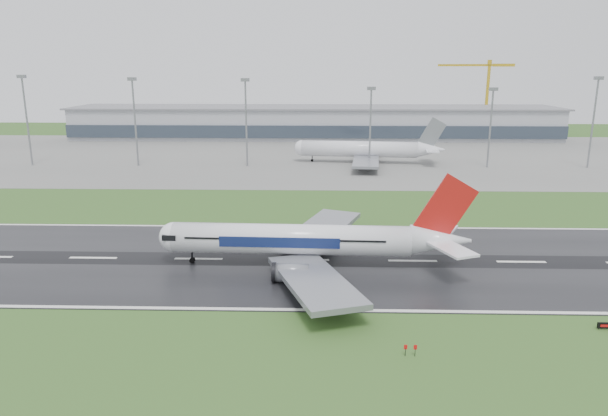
{
  "coord_description": "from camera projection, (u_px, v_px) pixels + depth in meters",
  "views": [
    {
      "loc": [
        2.49,
        -96.71,
        34.88
      ],
      "look_at": [
        -0.52,
        12.0,
        7.0
      ],
      "focal_mm": 32.43,
      "sensor_mm": 36.0,
      "label": 1
    }
  ],
  "objects": [
    {
      "name": "tower_crane",
      "position": [
        487.0,
        98.0,
        288.74
      ],
      "size": [
        36.51,
        18.41,
        39.17
      ],
      "primitive_type": null,
      "rotation": [
        0.0,
        0.0,
        -0.43
      ],
      "color": "gold",
      "rests_on": "ground"
    },
    {
      "name": "floodmast_0",
      "position": [
        27.0,
        123.0,
        198.08
      ],
      "size": [
        0.64,
        0.64,
        31.24
      ],
      "primitive_type": "cylinder",
      "color": "gray",
      "rests_on": "ground"
    },
    {
      "name": "main_airliner",
      "position": [
        313.0,
        222.0,
        97.42
      ],
      "size": [
        57.71,
        55.15,
        16.49
      ],
      "primitive_type": null,
      "rotation": [
        0.0,
        0.0,
        -0.04
      ],
      "color": "white",
      "rests_on": "runway"
    },
    {
      "name": "runway_sign",
      "position": [
        606.0,
        326.0,
        75.21
      ],
      "size": [
        2.31,
        0.66,
        1.04
      ],
      "primitive_type": null,
      "rotation": [
        0.0,
        0.0,
        -0.18
      ],
      "color": "black",
      "rests_on": "ground"
    },
    {
      "name": "floodmast_4",
      "position": [
        490.0,
        130.0,
        194.16
      ],
      "size": [
        0.64,
        0.64,
        27.01
      ],
      "primitive_type": "cylinder",
      "color": "gray",
      "rests_on": "ground"
    },
    {
      "name": "parked_airliner",
      "position": [
        366.0,
        141.0,
        204.55
      ],
      "size": [
        61.9,
        58.39,
        16.67
      ],
      "primitive_type": null,
      "rotation": [
        0.0,
        0.0,
        -0.1
      ],
      "color": "silver",
      "rests_on": "apron"
    },
    {
      "name": "floodmast_1",
      "position": [
        135.0,
        124.0,
        197.13
      ],
      "size": [
        0.64,
        0.64,
        30.39
      ],
      "primitive_type": "cylinder",
      "color": "gray",
      "rests_on": "ground"
    },
    {
      "name": "floodmast_3",
      "position": [
        370.0,
        129.0,
        195.27
      ],
      "size": [
        0.64,
        0.64,
        27.21
      ],
      "primitive_type": "cylinder",
      "color": "gray",
      "rests_on": "ground"
    },
    {
      "name": "floodmast_2",
      "position": [
        246.0,
        125.0,
        196.09
      ],
      "size": [
        0.64,
        0.64,
        30.12
      ],
      "primitive_type": "cylinder",
      "color": "gray",
      "rests_on": "ground"
    },
    {
      "name": "apron",
      "position": [
        313.0,
        156.0,
        223.4
      ],
      "size": [
        400.0,
        130.0,
        0.08
      ],
      "primitive_type": "cube",
      "color": "slate",
      "rests_on": "ground"
    },
    {
      "name": "terminal",
      "position": [
        314.0,
        123.0,
        279.64
      ],
      "size": [
        240.0,
        36.0,
        15.0
      ],
      "primitive_type": "cube",
      "color": "#9598A0",
      "rests_on": "ground"
    },
    {
      "name": "ground",
      "position": [
        305.0,
        260.0,
        102.37
      ],
      "size": [
        520.0,
        520.0,
        0.0
      ],
      "primitive_type": "plane",
      "color": "#2B501D",
      "rests_on": "ground"
    },
    {
      "name": "floodmast_5",
      "position": [
        593.0,
        125.0,
        192.74
      ],
      "size": [
        0.64,
        0.64,
        30.77
      ],
      "primitive_type": "cylinder",
      "color": "gray",
      "rests_on": "ground"
    },
    {
      "name": "runway",
      "position": [
        305.0,
        260.0,
        102.36
      ],
      "size": [
        400.0,
        45.0,
        0.1
      ],
      "primitive_type": "cube",
      "color": "black",
      "rests_on": "ground"
    }
  ]
}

